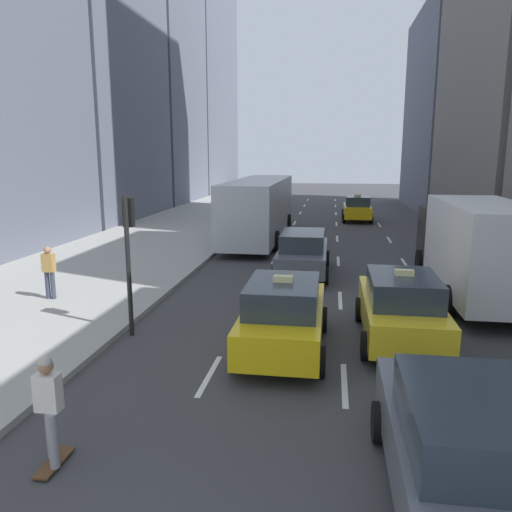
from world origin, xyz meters
TOP-DOWN VIEW (x-y plane):
  - sidewalk_left at (-7.00, 27.00)m, footprint 8.00×66.00m
  - lane_markings at (2.60, 23.00)m, footprint 5.72×56.00m
  - building_row_left at (-14.00, 37.59)m, footprint 6.00×69.23m
  - taxi_lead at (1.20, 9.61)m, footprint 2.02×4.40m
  - taxi_second at (4.00, 33.84)m, footprint 2.02×4.40m
  - taxi_third at (4.00, 10.65)m, footprint 2.02×4.40m
  - sedan_black_near at (4.00, 4.55)m, footprint 2.02×4.55m
  - sedan_silver_behind at (1.20, 17.39)m, footprint 2.02×4.88m
  - city_bus at (-1.61, 25.08)m, footprint 2.80×11.61m
  - box_truck at (6.80, 15.11)m, footprint 2.58×8.40m
  - skateboarder at (-1.75, 4.64)m, footprint 0.36×0.80m
  - pedestrian_far_walking at (-6.34, 12.35)m, footprint 0.36×0.22m
  - traffic_light_pole at (-2.75, 10.13)m, footprint 0.24×0.42m

SIDE VIEW (x-z plane):
  - lane_markings at x=2.60m, z-range 0.00..0.01m
  - sidewalk_left at x=-7.00m, z-range 0.00..0.15m
  - sedan_silver_behind at x=1.20m, z-range 0.02..1.71m
  - sedan_black_near at x=4.00m, z-range 0.02..1.74m
  - taxi_lead at x=1.20m, z-range -0.05..1.82m
  - taxi_second at x=4.00m, z-range -0.05..1.82m
  - taxi_third at x=4.00m, z-range -0.05..1.82m
  - skateboarder at x=-1.75m, z-range 0.09..1.84m
  - pedestrian_far_walking at x=-6.34m, z-range 0.24..1.89m
  - box_truck at x=6.80m, z-range 0.14..3.29m
  - city_bus at x=-1.61m, z-range 0.16..3.41m
  - traffic_light_pole at x=-2.75m, z-range 0.61..4.21m
  - building_row_left at x=-14.00m, z-range -2.33..28.82m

